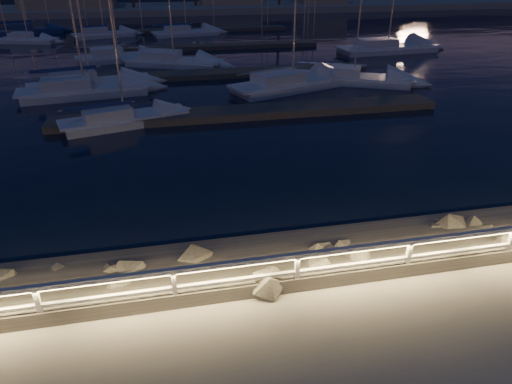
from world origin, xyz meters
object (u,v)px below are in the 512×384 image
(sailboat_i, at_px, (27,39))
(sailboat_g, at_px, (171,61))
(sailboat_c, at_px, (289,83))
(sailboat_k, at_px, (184,32))
(sailboat_f, at_px, (81,89))
(sailboat_l, at_px, (385,47))
(guard_rail, at_px, (371,254))
(sailboat_m, at_px, (27,30))
(sailboat_a, at_px, (87,83))
(sailboat_h, at_px, (350,77))
(sailboat_e, at_px, (116,56))
(sailboat_b, at_px, (121,118))
(sailboat_n, at_px, (103,34))

(sailboat_i, bearing_deg, sailboat_g, -28.91)
(sailboat_c, height_order, sailboat_k, sailboat_c)
(sailboat_f, xyz_separation_m, sailboat_l, (26.30, 10.39, 0.01))
(guard_rail, xyz_separation_m, sailboat_m, (-19.65, 51.77, -0.91))
(sailboat_a, xyz_separation_m, sailboat_i, (-8.56, 21.67, -0.08))
(sailboat_g, distance_m, sailboat_m, 26.46)
(sailboat_h, bearing_deg, sailboat_e, 171.19)
(sailboat_g, bearing_deg, sailboat_l, 30.70)
(guard_rail, bearing_deg, sailboat_l, 63.32)
(guard_rail, height_order, sailboat_g, sailboat_g)
(sailboat_k, bearing_deg, sailboat_a, -118.43)
(sailboat_h, relative_size, sailboat_k, 1.06)
(sailboat_c, bearing_deg, sailboat_i, 112.77)
(sailboat_a, height_order, sailboat_l, sailboat_l)
(sailboat_h, bearing_deg, sailboat_g, 170.36)
(guard_rail, distance_m, sailboat_b, 17.29)
(sailboat_b, bearing_deg, sailboat_k, 64.57)
(sailboat_b, height_order, sailboat_c, sailboat_c)
(sailboat_g, relative_size, sailboat_h, 0.99)
(sailboat_l, bearing_deg, guard_rail, -121.53)
(guard_rail, relative_size, sailboat_i, 4.25)
(sailboat_a, distance_m, sailboat_l, 27.57)
(sailboat_e, xyz_separation_m, sailboat_h, (16.97, -11.35, -0.02))
(sailboat_e, xyz_separation_m, sailboat_f, (-1.49, -11.16, 0.02))
(sailboat_i, bearing_deg, sailboat_l, -3.45)
(sailboat_h, height_order, sailboat_m, sailboat_h)
(sailboat_f, height_order, sailboat_k, sailboat_f)
(sailboat_b, xyz_separation_m, sailboat_h, (15.63, 6.33, 0.02))
(sailboat_c, height_order, sailboat_i, sailboat_c)
(sailboat_a, distance_m, sailboat_i, 23.30)
(sailboat_b, relative_size, sailboat_g, 0.82)
(sailboat_l, distance_m, sailboat_n, 31.03)
(sailboat_g, bearing_deg, sailboat_i, 159.23)
(sailboat_e, xyz_separation_m, sailboat_g, (4.62, -2.83, -0.01))
(sailboat_g, height_order, sailboat_n, sailboat_g)
(sailboat_b, relative_size, sailboat_m, 0.87)
(sailboat_c, relative_size, sailboat_l, 0.91)
(sailboat_i, relative_size, sailboat_n, 0.87)
(sailboat_n, bearing_deg, sailboat_i, -178.54)
(sailboat_a, height_order, sailboat_b, sailboat_a)
(sailboat_a, relative_size, sailboat_b, 1.20)
(sailboat_h, height_order, sailboat_i, sailboat_h)
(sailboat_g, xyz_separation_m, sailboat_m, (-15.88, 21.17, 0.03))
(sailboat_i, xyz_separation_m, sailboat_k, (16.66, 1.67, 0.02))
(sailboat_b, height_order, sailboat_h, sailboat_h)
(sailboat_g, bearing_deg, sailboat_b, -77.59)
(sailboat_g, height_order, sailboat_i, sailboat_g)
(sailboat_e, relative_size, sailboat_k, 0.92)
(sailboat_g, height_order, sailboat_l, sailboat_l)
(sailboat_e, distance_m, sailboat_f, 11.26)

